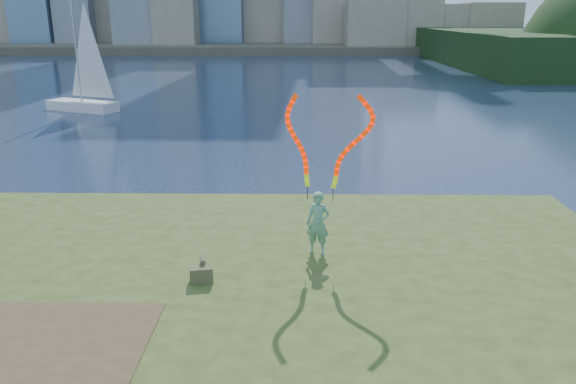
{
  "coord_description": "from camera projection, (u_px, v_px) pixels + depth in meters",
  "views": [
    {
      "loc": [
        1.79,
        -10.83,
        5.86
      ],
      "look_at": [
        1.6,
        1.0,
        2.11
      ],
      "focal_mm": 35.0,
      "sensor_mm": 36.0,
      "label": 1
    }
  ],
  "objects": [
    {
      "name": "dirt_patch",
      "position": [
        44.0,
        350.0,
        8.86
      ],
      "size": [
        3.2,
        3.0,
        0.02
      ],
      "primitive_type": "cube",
      "color": "#47331E",
      "rests_on": "grassy_knoll"
    },
    {
      "name": "far_shore",
      "position": [
        287.0,
        45.0,
        102.49
      ],
      "size": [
        320.0,
        40.0,
        1.2
      ],
      "primitive_type": "cube",
      "color": "#484334",
      "rests_on": "ground"
    },
    {
      "name": "grassy_knoll",
      "position": [
        194.0,
        345.0,
        9.83
      ],
      "size": [
        20.0,
        18.0,
        0.8
      ],
      "color": "#344217",
      "rests_on": "ground"
    },
    {
      "name": "ground",
      "position": [
        213.0,
        299.0,
        12.12
      ],
      "size": [
        320.0,
        320.0,
        0.0
      ],
      "primitive_type": "plane",
      "color": "#17233B",
      "rests_on": "ground"
    },
    {
      "name": "woman_with_ribbons",
      "position": [
        319.0,
        190.0,
        12.06
      ],
      "size": [
        1.91,
        0.58,
        3.82
      ],
      "rotation": [
        0.0,
        0.0,
        -0.26
      ],
      "color": "#126931",
      "rests_on": "grassy_knoll"
    },
    {
      "name": "sailboat",
      "position": [
        84.0,
        90.0,
        35.32
      ],
      "size": [
        4.92,
        3.27,
        7.59
      ],
      "rotation": [
        0.0,
        0.0,
        -0.41
      ],
      "color": "silver",
      "rests_on": "ground"
    },
    {
      "name": "canvas_bag",
      "position": [
        202.0,
        273.0,
        11.1
      ],
      "size": [
        0.5,
        0.56,
        0.43
      ],
      "rotation": [
        0.0,
        0.0,
        0.18
      ],
      "color": "#49482A",
      "rests_on": "grassy_knoll"
    }
  ]
}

